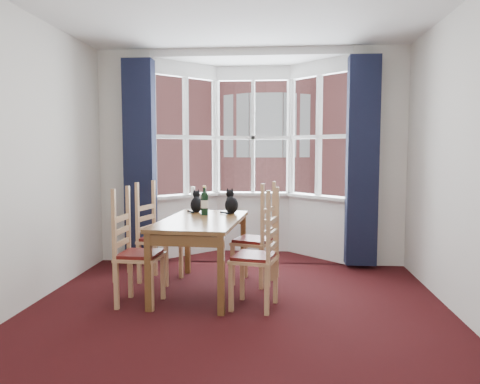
# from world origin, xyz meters

# --- Properties ---
(floor) EXTENTS (4.50, 4.50, 0.00)m
(floor) POSITION_xyz_m (0.00, 0.00, 0.00)
(floor) COLOR black
(floor) RESTS_ON ground
(wall_left) EXTENTS (0.00, 4.50, 4.50)m
(wall_left) POSITION_xyz_m (-2.00, 0.00, 1.40)
(wall_left) COLOR silver
(wall_left) RESTS_ON floor
(wall_near) EXTENTS (4.00, 0.00, 4.00)m
(wall_near) POSITION_xyz_m (0.00, -2.25, 1.40)
(wall_near) COLOR silver
(wall_near) RESTS_ON floor
(wall_back_pier_left) EXTENTS (0.70, 0.12, 2.80)m
(wall_back_pier_left) POSITION_xyz_m (-1.65, 2.25, 1.40)
(wall_back_pier_left) COLOR silver
(wall_back_pier_left) RESTS_ON floor
(wall_back_pier_right) EXTENTS (0.70, 0.12, 2.80)m
(wall_back_pier_right) POSITION_xyz_m (1.65, 2.25, 1.40)
(wall_back_pier_right) COLOR silver
(wall_back_pier_right) RESTS_ON floor
(bay_window) EXTENTS (2.76, 0.94, 2.80)m
(bay_window) POSITION_xyz_m (0.00, 2.75, 1.40)
(bay_window) COLOR white
(bay_window) RESTS_ON floor
(curtain_left) EXTENTS (0.38, 0.22, 2.60)m
(curtain_left) POSITION_xyz_m (-1.42, 2.07, 1.35)
(curtain_left) COLOR #161A32
(curtain_left) RESTS_ON floor
(curtain_right) EXTENTS (0.38, 0.22, 2.60)m
(curtain_right) POSITION_xyz_m (1.42, 2.07, 1.35)
(curtain_right) COLOR #161A32
(curtain_right) RESTS_ON floor
(dining_table) EXTENTS (0.89, 1.52, 0.77)m
(dining_table) POSITION_xyz_m (-0.42, 0.92, 0.68)
(dining_table) COLOR brown
(dining_table) RESTS_ON floor
(chair_left_near) EXTENTS (0.42, 0.44, 0.92)m
(chair_left_near) POSITION_xyz_m (-1.04, 0.46, 0.47)
(chair_left_near) COLOR tan
(chair_left_near) RESTS_ON floor
(chair_left_far) EXTENTS (0.49, 0.51, 0.92)m
(chair_left_far) POSITION_xyz_m (-1.05, 1.29, 0.47)
(chair_left_far) COLOR tan
(chair_left_far) RESTS_ON floor
(chair_right_near) EXTENTS (0.48, 0.49, 0.92)m
(chair_right_near) POSITION_xyz_m (0.24, 0.44, 0.47)
(chair_right_near) COLOR tan
(chair_right_near) RESTS_ON floor
(chair_right_far) EXTENTS (0.52, 0.53, 0.92)m
(chair_right_far) POSITION_xyz_m (0.19, 1.24, 0.47)
(chair_right_far) COLOR tan
(chair_right_far) RESTS_ON floor
(cat_left) EXTENTS (0.17, 0.22, 0.27)m
(cat_left) POSITION_xyz_m (-0.57, 1.45, 0.88)
(cat_left) COLOR black
(cat_left) RESTS_ON dining_table
(cat_right) EXTENTS (0.21, 0.25, 0.30)m
(cat_right) POSITION_xyz_m (-0.16, 1.39, 0.89)
(cat_right) COLOR black
(cat_right) RESTS_ON dining_table
(wine_bottle) EXTENTS (0.08, 0.08, 0.33)m
(wine_bottle) POSITION_xyz_m (-0.44, 1.24, 0.92)
(wine_bottle) COLOR black
(wine_bottle) RESTS_ON dining_table
(candle_tall) EXTENTS (0.06, 0.06, 0.11)m
(candle_tall) POSITION_xyz_m (-0.83, 2.60, 0.93)
(candle_tall) COLOR white
(candle_tall) RESTS_ON bay_window
(street) EXTENTS (80.00, 80.00, 0.00)m
(street) POSITION_xyz_m (0.00, 32.25, -6.00)
(street) COLOR #333335
(street) RESTS_ON ground
(tenement_building) EXTENTS (18.40, 7.80, 15.20)m
(tenement_building) POSITION_xyz_m (0.00, 14.01, 1.60)
(tenement_building) COLOR #AD5D59
(tenement_building) RESTS_ON street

